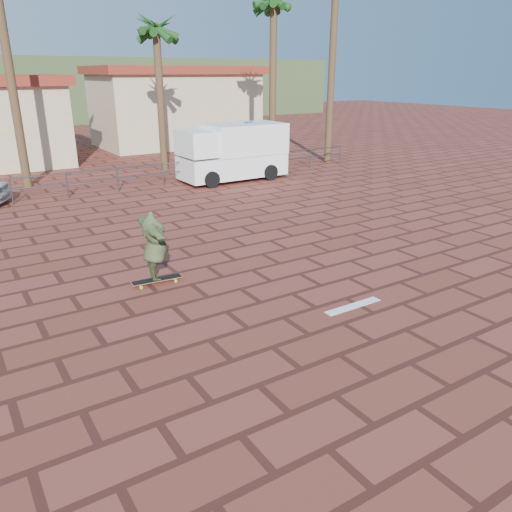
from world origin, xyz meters
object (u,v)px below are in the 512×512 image
at_px(longboard, 157,280).
at_px(campervan, 233,151).
at_px(car_white, 237,158).
at_px(skateboarder, 154,246).

xyz_separation_m(longboard, campervan, (7.50, 9.37, 1.20)).
height_order(campervan, car_white, campervan).
bearing_deg(campervan, skateboarder, -128.84).
bearing_deg(car_white, campervan, 120.85).
distance_m(longboard, skateboarder, 0.83).
bearing_deg(longboard, car_white, 56.71).
relative_size(skateboarder, campervan, 0.42).
xyz_separation_m(campervan, car_white, (1.07, 1.50, -0.60)).
height_order(longboard, campervan, campervan).
bearing_deg(car_white, longboard, 118.18).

